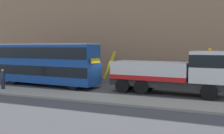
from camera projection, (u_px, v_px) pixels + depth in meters
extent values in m
plane|color=#424247|center=(107.00, 89.00, 21.83)|extent=(120.00, 120.00, 0.00)
cube|color=gray|center=(85.00, 97.00, 17.93)|extent=(60.00, 2.80, 0.15)
cube|color=#9E7A5B|center=(131.00, 10.00, 28.08)|extent=(60.00, 1.20, 16.00)
cube|color=#2D2D2D|center=(166.00, 83.00, 19.50)|extent=(9.14, 2.86, 0.55)
cube|color=white|center=(209.00, 67.00, 18.02)|extent=(2.78, 2.78, 2.30)
cube|color=black|center=(210.00, 61.00, 17.98)|extent=(2.81, 2.81, 0.90)
cube|color=silver|center=(150.00, 70.00, 19.98)|extent=(6.27, 3.03, 1.40)
cube|color=red|center=(150.00, 76.00, 20.02)|extent=(6.28, 3.09, 0.36)
cylinder|color=#B79914|center=(110.00, 65.00, 21.55)|extent=(1.25, 0.37, 2.52)
sphere|color=orange|center=(210.00, 49.00, 17.91)|extent=(0.24, 0.24, 0.24)
cylinder|color=black|center=(211.00, 87.00, 19.11)|extent=(1.18, 0.42, 1.16)
cylinder|color=black|center=(209.00, 92.00, 17.12)|extent=(1.18, 0.42, 1.16)
cylinder|color=black|center=(149.00, 83.00, 21.25)|extent=(1.18, 0.42, 1.16)
cylinder|color=black|center=(141.00, 87.00, 19.26)|extent=(1.18, 0.42, 1.16)
cylinder|color=black|center=(132.00, 82.00, 21.94)|extent=(1.18, 0.42, 1.16)
cylinder|color=black|center=(123.00, 86.00, 19.94)|extent=(1.18, 0.42, 1.16)
cube|color=#19479E|center=(46.00, 72.00, 23.65)|extent=(11.15, 3.29, 1.90)
cube|color=#19479E|center=(45.00, 54.00, 23.50)|extent=(10.93, 3.17, 1.70)
cube|color=black|center=(46.00, 70.00, 23.63)|extent=(11.05, 3.33, 0.90)
cube|color=black|center=(45.00, 53.00, 23.49)|extent=(10.83, 3.32, 1.00)
cube|color=#B2B2B2|center=(45.00, 44.00, 23.42)|extent=(10.70, 3.06, 0.12)
cube|color=yellow|center=(95.00, 61.00, 21.18)|extent=(0.17, 1.50, 0.44)
cylinder|color=black|center=(86.00, 81.00, 23.01)|extent=(1.06, 0.37, 1.04)
cylinder|color=black|center=(73.00, 84.00, 21.07)|extent=(1.06, 0.37, 1.04)
cylinder|color=black|center=(29.00, 77.00, 26.10)|extent=(1.06, 0.37, 1.04)
cylinder|color=black|center=(13.00, 79.00, 24.15)|extent=(1.06, 0.37, 1.04)
cylinder|color=#232333|center=(3.00, 84.00, 20.83)|extent=(0.40, 0.40, 0.85)
cube|color=#2D3347|center=(3.00, 75.00, 20.77)|extent=(0.41, 0.47, 0.62)
sphere|color=tan|center=(3.00, 70.00, 20.74)|extent=(0.24, 0.24, 0.24)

